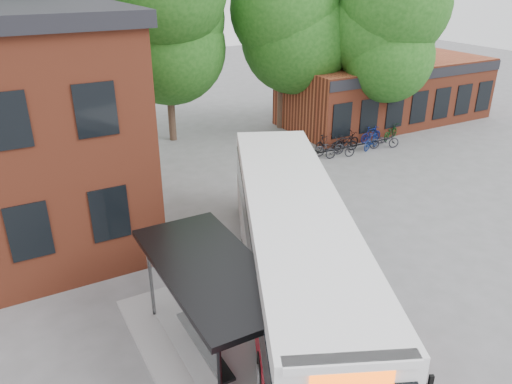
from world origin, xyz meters
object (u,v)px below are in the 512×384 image
bus_shelter (213,312)px  bicycle_4 (346,141)px  bicycle_3 (345,143)px  bicycle_7 (371,134)px  city_bus (293,250)px  bicycle_5 (372,141)px  bicycle_extra_0 (391,132)px  bicycle_1 (325,142)px  bicycle_2 (340,150)px  bicycle_0 (329,147)px  bicycle_6 (384,141)px

bus_shelter → bicycle_4: 17.88m
bicycle_3 → bicycle_7: (2.34, 0.46, 0.04)m
bus_shelter → city_bus: (3.27, 1.25, 0.25)m
bicycle_3 → bicycle_5: 1.61m
bus_shelter → bicycle_extra_0: bearing=34.4°
bicycle_1 → bicycle_2: (0.04, -1.37, -0.05)m
city_bus → bicycle_4: (10.32, 10.34, -1.21)m
bicycle_7 → bus_shelter: bearing=121.3°
bicycle_4 → bicycle_extra_0: (3.48, 0.11, -0.03)m
bicycle_0 → bicycle_1: bicycle_1 is taller
bicycle_0 → bicycle_extra_0: bicycle_0 is taller
bicycle_4 → bicycle_5: bicycle_5 is taller
bus_shelter → bicycle_7: bus_shelter is taller
bicycle_3 → bicycle_2: bearing=150.9°
bicycle_3 → bicycle_5: (1.52, -0.53, 0.06)m
bicycle_4 → bus_shelter: bearing=126.5°
bicycle_0 → bicycle_7: size_ratio=1.11×
bicycle_2 → bicycle_5: (2.43, 0.25, 0.06)m
bicycle_1 → city_bus: bearing=124.1°
bicycle_5 → bicycle_6: size_ratio=0.96×
bicycle_2 → bicycle_6: (3.17, 0.01, 0.02)m
bicycle_5 → bicycle_4: bearing=36.8°
city_bus → bicycle_2: city_bus is taller
city_bus → bicycle_7: (12.38, 10.58, -1.21)m
bicycle_4 → bicycle_5: (1.24, -0.75, 0.03)m
bicycle_0 → bicycle_6: bearing=-89.0°
bicycle_2 → bicycle_1: bearing=14.6°
city_bus → bicycle_4: size_ratio=7.22×
bicycle_0 → bicycle_2: (0.31, -0.59, -0.03)m
bicycle_3 → bicycle_5: bicycle_5 is taller
bicycle_6 → bicycle_extra_0: (1.50, 1.10, -0.01)m
bicycle_5 → bicycle_7: bearing=-61.3°
bicycle_0 → bicycle_4: bearing=-64.0°
bicycle_2 → bicycle_3: 1.20m
city_bus → bicycle_0: 13.33m
bus_shelter → bicycle_4: size_ratio=3.78×
bicycle_0 → bicycle_3: size_ratio=1.19×
bicycle_1 → bicycle_extra_0: size_ratio=0.95×
bus_shelter → bicycle_6: 18.86m
bicycle_2 → bicycle_6: size_ratio=0.96×
bicycle_0 → bicycle_3: 1.24m
bicycle_2 → bicycle_7: bearing=-55.9°
city_bus → bicycle_3: 14.31m
bicycle_5 → bicycle_extra_0: bicycle_5 is taller
bicycle_5 → bicycle_7: (0.82, 1.00, -0.02)m
bicycle_3 → bicycle_extra_0: (3.76, 0.33, 0.00)m
bicycle_2 → bicycle_extra_0: bicycle_extra_0 is taller
bus_shelter → bicycle_5: bus_shelter is taller
bicycle_3 → bicycle_4: size_ratio=0.82×
bicycle_1 → bicycle_2: bearing=166.0°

